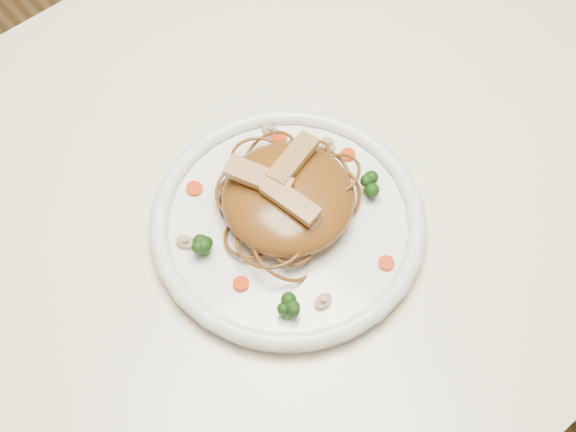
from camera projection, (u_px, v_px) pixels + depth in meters
ground at (293, 382)px, 1.62m from camera, size 4.00×4.00×0.00m
table at (296, 212)px, 1.06m from camera, size 1.20×0.80×0.75m
plate at (288, 226)px, 0.93m from camera, size 0.31×0.31×0.02m
noodle_mound at (288, 198)px, 0.90m from camera, size 0.16×0.16×0.05m
chicken_a at (293, 159)px, 0.89m from camera, size 0.08×0.04×0.01m
chicken_b at (258, 177)px, 0.88m from camera, size 0.05×0.08×0.01m
chicken_c at (290, 201)px, 0.87m from camera, size 0.03×0.07×0.01m
broccoli_0 at (295, 152)px, 0.94m from camera, size 0.03×0.03×0.03m
broccoli_1 at (202, 243)px, 0.89m from camera, size 0.03×0.03×0.03m
broccoli_2 at (287, 308)px, 0.85m from camera, size 0.03×0.03×0.03m
broccoli_3 at (370, 185)px, 0.92m from camera, size 0.03×0.03×0.03m
carrot_0 at (280, 138)px, 0.97m from camera, size 0.02×0.02×0.00m
carrot_1 at (241, 284)px, 0.88m from camera, size 0.02×0.02×0.00m
carrot_2 at (348, 155)px, 0.96m from camera, size 0.02×0.02×0.00m
carrot_3 at (195, 189)px, 0.94m from camera, size 0.02×0.02×0.00m
carrot_4 at (386, 263)px, 0.89m from camera, size 0.02×0.02×0.00m
mushroom_0 at (323, 302)px, 0.87m from camera, size 0.02×0.02×0.01m
mushroom_1 at (328, 145)px, 0.97m from camera, size 0.02×0.02×0.01m
mushroom_2 at (186, 243)px, 0.90m from camera, size 0.03×0.03×0.01m
mushroom_3 at (270, 131)px, 0.98m from camera, size 0.03×0.03×0.01m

